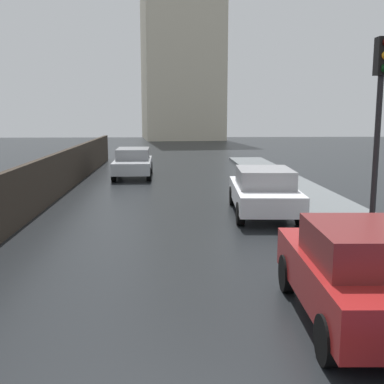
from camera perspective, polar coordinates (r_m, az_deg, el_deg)
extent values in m
cube|color=silver|center=(14.99, 8.58, -0.33)|extent=(2.11, 4.57, 0.58)
cube|color=gray|center=(14.78, 8.70, 1.74)|extent=(1.75, 2.27, 0.55)
cylinder|color=black|center=(16.40, 4.94, -0.44)|extent=(0.26, 0.66, 0.65)
cylinder|color=black|center=(16.61, 10.76, -0.44)|extent=(0.26, 0.66, 0.65)
cylinder|color=black|center=(13.52, 5.84, -2.59)|extent=(0.26, 0.66, 0.65)
cylinder|color=black|center=(13.77, 12.86, -2.56)|extent=(0.26, 0.66, 0.65)
cube|color=maroon|center=(7.69, 19.64, -9.88)|extent=(1.98, 3.88, 0.68)
cube|color=maroon|center=(7.30, 20.53, -5.94)|extent=(1.68, 1.90, 0.55)
cylinder|color=black|center=(8.71, 11.42, -9.55)|extent=(0.25, 0.66, 0.65)
cylinder|color=black|center=(9.20, 21.82, -9.03)|extent=(0.25, 0.66, 0.65)
cylinder|color=black|center=(6.46, 16.08, -16.71)|extent=(0.25, 0.66, 0.65)
cube|color=#B2B5BA|center=(23.58, -7.10, 3.22)|extent=(1.82, 4.29, 0.56)
cube|color=gray|center=(23.79, -7.08, 4.59)|extent=(1.58, 2.37, 0.53)
cylinder|color=black|center=(22.19, -5.21, 2.13)|extent=(0.23, 0.63, 0.63)
cylinder|color=black|center=(22.29, -9.38, 2.08)|extent=(0.23, 0.63, 0.63)
cylinder|color=black|center=(24.98, -5.03, 2.95)|extent=(0.23, 0.63, 0.63)
cylinder|color=black|center=(25.07, -8.74, 2.91)|extent=(0.23, 0.63, 0.63)
cylinder|color=black|center=(10.64, 21.14, 2.78)|extent=(0.12, 0.12, 3.75)
cube|color=black|center=(10.64, 21.88, 14.89)|extent=(0.26, 0.26, 0.75)
cube|color=beige|center=(59.32, -1.32, 19.47)|extent=(10.09, 11.00, 26.86)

